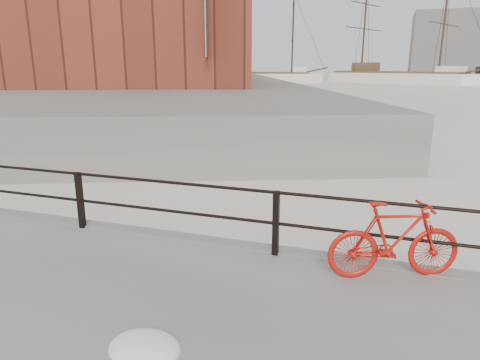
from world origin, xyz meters
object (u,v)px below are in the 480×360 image
Objects in this scene: bicycle at (395,240)px; workboat_near at (133,98)px; workboat_far at (137,92)px; schooner_left at (264,82)px; schooner_mid at (397,83)px.

workboat_near is at bearing 105.06° from bicycle.
workboat_far is at bearing 103.45° from bicycle.
bicycle is at bearing -92.45° from workboat_far.
workboat_far is at bearing 88.68° from workboat_near.
workboat_far is (-6.94, -31.15, 0.00)m from schooner_left.
bicycle is 75.62m from schooner_mid.
schooner_left is (-21.32, 70.50, -0.89)m from bicycle.
workboat_far is (-28.26, 39.35, -0.89)m from bicycle.
workboat_near and workboat_far have the same top height.
schooner_mid is at bearing 2.46° from schooner_left.
workboat_near is at bearing -94.14° from schooner_mid.
schooner_left reaches higher than bicycle.
bicycle is at bearing -83.41° from schooner_left.
schooner_left is at bearing 39.32° from workboat_far.
schooner_mid is 51.28m from workboat_near.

